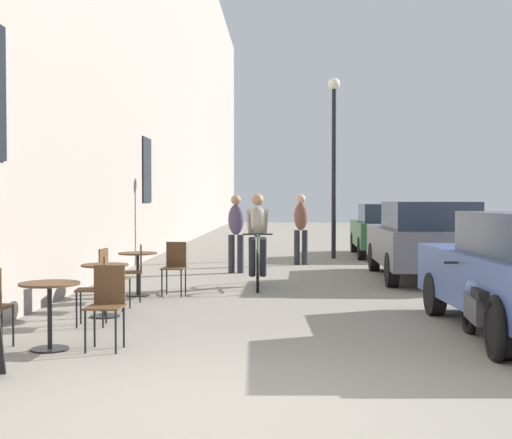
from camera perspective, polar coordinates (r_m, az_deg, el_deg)
ground_plane at (r=5.56m, az=-1.60°, el=-15.11°), size 88.00×88.00×0.00m
building_facade_left at (r=20.28m, az=-9.15°, el=15.57°), size 0.54×68.00×13.00m
cafe_table_near at (r=7.84m, az=-16.36°, el=-6.36°), size 0.64×0.64×0.72m
cafe_chair_near_toward_wall at (r=7.75m, az=-11.98°, el=-6.45°), size 0.39×0.39×0.89m
cafe_table_mid at (r=9.85m, az=-12.13°, el=-4.71°), size 0.64×0.64×0.72m
cafe_chair_mid_toward_street at (r=10.47m, az=-11.70°, el=-4.36°), size 0.42×0.42×0.89m
cafe_chair_mid_toward_wall at (r=9.19m, az=-12.69°, el=-5.20°), size 0.42×0.42×0.89m
cafe_table_far at (r=11.90m, az=-9.55°, el=-3.61°), size 0.64×0.64×0.72m
cafe_chair_far_toward_street at (r=11.27m, az=-9.82°, el=-3.92°), size 0.46×0.46×0.89m
cafe_chair_far_toward_wall at (r=11.87m, az=-6.58°, el=-3.63°), size 0.41×0.41×0.89m
cyclist_on_bicycle at (r=12.83m, az=0.13°, el=-1.92°), size 0.52×1.76×1.74m
pedestrian_near at (r=15.36m, az=-1.63°, el=-0.78°), size 0.37×0.28×1.70m
pedestrian_mid at (r=17.31m, az=3.65°, el=-0.45°), size 0.38×0.30×1.73m
street_lamp at (r=19.34m, az=6.32°, el=6.08°), size 0.32×0.32×4.90m
parked_car_second at (r=14.54m, az=13.46°, el=-1.55°), size 1.93×4.42×1.56m
parked_car_third at (r=20.22m, az=10.47°, el=-0.77°), size 1.87×4.22×1.48m
parked_motorcycle at (r=8.19m, az=17.75°, el=-6.86°), size 0.62×2.15×0.92m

